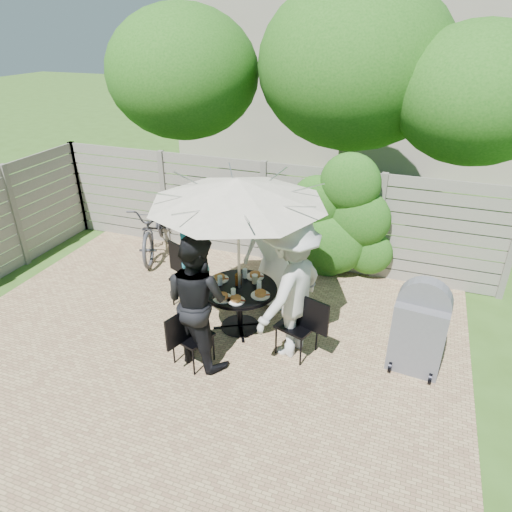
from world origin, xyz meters
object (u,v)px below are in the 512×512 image
(syrup_jug, at_px, (238,280))
(bicycle, at_px, (155,226))
(chair_right, at_px, (298,336))
(plate_extra, at_px, (236,300))
(umbrella, at_px, (238,191))
(chair_left, at_px, (191,289))
(plate_front, at_px, (222,297))
(person_right, at_px, (291,289))
(bbq_grill, at_px, (419,329))
(glass_left, at_px, (220,280))
(plate_back, at_px, (255,275))
(plate_left, at_px, (220,278))
(plate_right, at_px, (260,294))
(glass_back, at_px, (245,273))
(glass_front, at_px, (233,293))
(patio_table, at_px, (240,300))
(person_left, at_px, (195,258))
(chair_front, at_px, (193,347))
(person_back, at_px, (274,247))
(glass_right, at_px, (259,286))
(coffee_cup, at_px, (255,279))
(person_front, at_px, (197,300))

(syrup_jug, bearing_deg, bicycle, 144.35)
(chair_right, distance_m, plate_extra, 0.94)
(umbrella, bearing_deg, bicycle, 143.82)
(chair_left, xyz_separation_m, plate_front, (0.82, -0.63, 0.41))
(person_right, bearing_deg, bbq_grill, 114.89)
(umbrella, height_order, glass_left, umbrella)
(plate_back, bearing_deg, umbrella, -106.79)
(chair_left, bearing_deg, syrup_jug, 9.12)
(plate_left, bearing_deg, plate_right, -16.79)
(glass_back, bearing_deg, glass_front, -84.79)
(plate_back, bearing_deg, patio_table, -106.79)
(glass_left, xyz_separation_m, bicycle, (-2.13, 1.79, -0.23))
(person_left, bearing_deg, bbq_grill, -77.76)
(person_left, bearing_deg, patio_table, -90.00)
(person_left, relative_size, plate_right, 6.71)
(patio_table, distance_m, bbq_grill, 2.39)
(person_right, height_order, glass_left, person_right)
(chair_front, height_order, person_right, person_right)
(person_back, height_order, glass_front, person_back)
(plate_front, relative_size, glass_right, 1.86)
(patio_table, height_order, coffee_cup, coffee_cup)
(chair_left, height_order, person_right, person_right)
(chair_right, height_order, glass_front, chair_right)
(person_front, bearing_deg, umbrella, -90.00)
(coffee_cup, height_order, bbq_grill, bbq_grill)
(chair_right, distance_m, plate_right, 0.74)
(person_right, height_order, syrup_jug, person_right)
(person_back, distance_m, chair_right, 1.45)
(chair_right, relative_size, glass_back, 6.61)
(person_left, distance_m, person_front, 1.17)
(umbrella, relative_size, glass_left, 20.52)
(plate_back, bearing_deg, glass_front, -97.18)
(glass_back, bearing_deg, patio_table, -84.79)
(person_left, height_order, syrup_jug, person_left)
(chair_front, height_order, bicycle, bicycle)
(umbrella, relative_size, bbq_grill, 2.25)
(patio_table, distance_m, coffee_cup, 0.36)
(plate_left, distance_m, glass_front, 0.53)
(chair_right, height_order, person_right, person_right)
(plate_left, relative_size, glass_front, 1.86)
(glass_back, relative_size, glass_front, 1.00)
(plate_front, xyz_separation_m, coffee_cup, (0.26, 0.53, 0.04))
(umbrella, height_order, bbq_grill, umbrella)
(glass_back, height_order, bbq_grill, bbq_grill)
(plate_extra, xyz_separation_m, coffee_cup, (0.07, 0.52, 0.04))
(chair_right, relative_size, glass_front, 6.61)
(plate_right, height_order, bicycle, bicycle)
(person_left, distance_m, chair_right, 1.89)
(plate_left, bearing_deg, chair_front, -86.34)
(plate_back, xyz_separation_m, bicycle, (-2.51, 1.42, -0.18))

